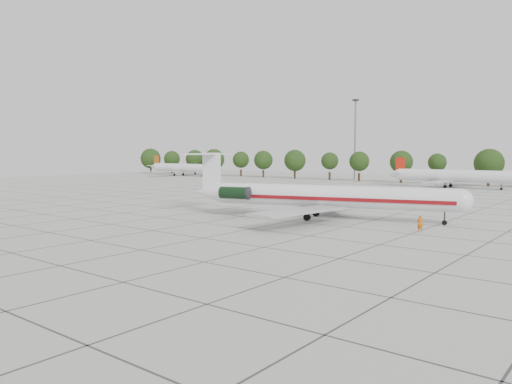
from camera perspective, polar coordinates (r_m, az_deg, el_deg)
ground at (r=69.40m, az=-1.57°, el=-2.80°), size 260.00×260.00×0.00m
apron_joints at (r=81.39m, az=5.21°, el=-1.70°), size 170.00×170.00×0.02m
main_airliner at (r=67.15m, az=6.85°, el=-0.41°), size 36.92×28.32×8.82m
ground_crew at (r=58.77m, az=18.24°, el=-3.46°), size 0.74×0.53×1.89m
bg_airliner_a at (r=186.48m, az=-8.66°, el=2.74°), size 28.24×27.20×7.40m
bg_airliner_c at (r=132.36m, az=21.44°, el=1.70°), size 28.24×27.20×7.40m
tree_line at (r=148.70m, az=16.28°, el=3.31°), size 249.86×8.44×10.22m
floodlight_mast at (r=162.76m, az=11.26°, el=6.44°), size 1.60×1.60×25.45m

